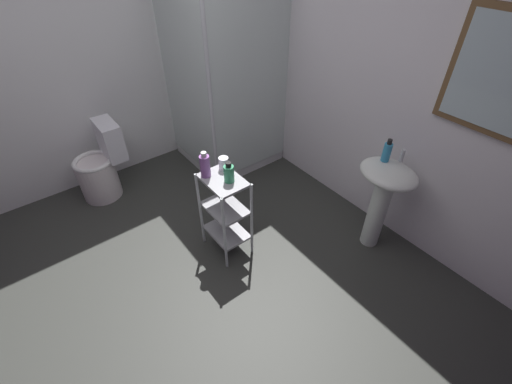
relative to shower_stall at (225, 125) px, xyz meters
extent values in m
cube|color=#32332F|center=(1.21, -1.23, -0.47)|extent=(4.20, 4.20, 0.02)
cube|color=white|center=(1.21, 0.62, 0.79)|extent=(4.20, 0.10, 2.50)
cube|color=brown|center=(2.15, 0.55, 1.08)|extent=(0.56, 0.03, 0.72)
cube|color=silver|center=(2.15, 0.53, 1.08)|extent=(0.48, 0.01, 0.64)
cube|color=white|center=(-0.64, -1.23, 0.79)|extent=(0.10, 4.20, 2.50)
cube|color=white|center=(-0.10, 0.10, -0.41)|extent=(0.90, 0.90, 0.10)
cube|color=silver|center=(-0.10, -0.35, 0.59)|extent=(0.90, 0.02, 1.90)
cube|color=silver|center=(0.35, 0.10, 0.59)|extent=(0.02, 0.90, 1.90)
cylinder|color=silver|center=(0.35, -0.35, 0.59)|extent=(0.04, 0.04, 1.90)
cylinder|color=silver|center=(-0.10, 0.10, -0.36)|extent=(0.08, 0.08, 0.00)
cylinder|color=white|center=(1.82, 0.29, -0.12)|extent=(0.15, 0.15, 0.68)
ellipsoid|color=white|center=(1.82, 0.29, 0.28)|extent=(0.46, 0.37, 0.13)
cylinder|color=silver|center=(1.82, 0.41, 0.40)|extent=(0.03, 0.03, 0.10)
cylinder|color=white|center=(-0.27, -1.36, -0.26)|extent=(0.37, 0.37, 0.40)
torus|color=white|center=(-0.27, -1.36, -0.05)|extent=(0.37, 0.37, 0.04)
cube|color=white|center=(-0.27, -1.14, 0.12)|extent=(0.35, 0.17, 0.36)
cylinder|color=silver|center=(0.92, -0.87, -0.09)|extent=(0.02, 0.02, 0.74)
cylinder|color=silver|center=(1.28, -0.87, -0.09)|extent=(0.02, 0.02, 0.74)
cylinder|color=silver|center=(0.92, -0.61, -0.09)|extent=(0.02, 0.02, 0.74)
cylinder|color=silver|center=(1.28, -0.61, -0.09)|extent=(0.02, 0.02, 0.74)
cube|color=#99999E|center=(1.10, -0.74, -0.28)|extent=(0.36, 0.26, 0.02)
cube|color=#99999E|center=(1.10, -0.74, -0.01)|extent=(0.36, 0.26, 0.02)
cube|color=#99999E|center=(1.10, -0.74, 0.27)|extent=(0.36, 0.26, 0.02)
cylinder|color=#389ED1|center=(1.74, 0.32, 0.42)|extent=(0.06, 0.06, 0.15)
cylinder|color=black|center=(1.74, 0.32, 0.51)|extent=(0.03, 0.03, 0.04)
cylinder|color=#359763|center=(1.15, -0.71, 0.34)|extent=(0.08, 0.08, 0.13)
cylinder|color=black|center=(1.15, -0.71, 0.42)|extent=(0.04, 0.04, 0.03)
cylinder|color=#8C52A0|center=(0.99, -0.81, 0.36)|extent=(0.08, 0.08, 0.18)
cylinder|color=silver|center=(0.99, -0.81, 0.47)|extent=(0.04, 0.04, 0.03)
cylinder|color=silver|center=(1.00, -0.66, 0.33)|extent=(0.08, 0.08, 0.10)
camera|label=1|loc=(2.86, -1.79, 1.84)|focal=24.18mm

